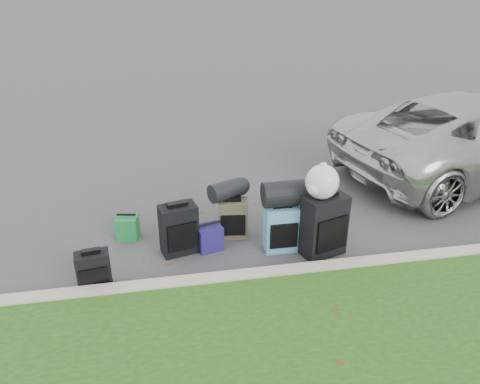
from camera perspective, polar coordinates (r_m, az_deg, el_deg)
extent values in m
plane|color=#383535|center=(6.11, 1.26, -5.38)|extent=(120.00, 120.00, 0.00)
cube|color=#9E937F|center=(5.26, 3.46, -10.23)|extent=(120.00, 0.18, 0.15)
imported|color=#B7B7B2|center=(8.65, 27.04, 6.15)|extent=(5.14, 3.19, 1.33)
cube|color=black|center=(5.31, -17.38, -9.18)|extent=(0.38, 0.25, 0.45)
cube|color=black|center=(5.69, -7.46, -4.51)|extent=(0.49, 0.36, 0.63)
cube|color=#3C3627|center=(5.99, -0.88, -3.26)|extent=(0.40, 0.28, 0.51)
cube|color=teal|center=(5.72, 5.07, -4.43)|extent=(0.41, 0.25, 0.58)
cube|color=black|center=(5.67, 10.16, -4.02)|extent=(0.58, 0.45, 0.77)
cube|color=#1A7735|center=(6.17, -13.54, -4.25)|extent=(0.30, 0.26, 0.30)
cube|color=navy|center=(5.78, -3.74, -5.57)|extent=(0.34, 0.30, 0.32)
cylinder|color=black|center=(5.87, -1.61, 0.23)|extent=(0.51, 0.40, 0.24)
cylinder|color=black|center=(5.56, 5.59, -0.17)|extent=(0.56, 0.32, 0.31)
sphere|color=silver|center=(5.38, 9.98, 1.22)|extent=(0.39, 0.39, 0.39)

